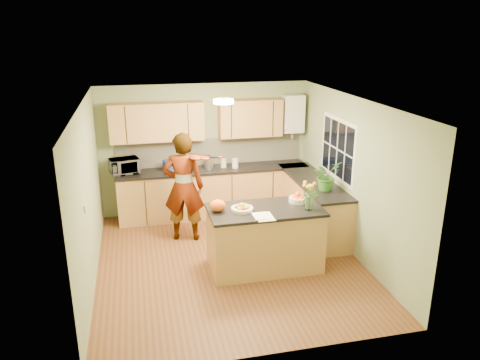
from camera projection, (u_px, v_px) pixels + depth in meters
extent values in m
plane|color=#573819|center=(229.00, 261.00, 7.34)|extent=(4.50, 4.50, 0.00)
cube|color=white|center=(228.00, 102.00, 6.56)|extent=(4.00, 4.50, 0.02)
cube|color=gray|center=(205.00, 149.00, 9.03)|extent=(4.00, 0.02, 2.50)
cube|color=gray|center=(271.00, 255.00, 4.87)|extent=(4.00, 0.02, 2.50)
cube|color=gray|center=(88.00, 196.00, 6.53)|extent=(0.02, 4.50, 2.50)
cube|color=gray|center=(352.00, 177.00, 7.37)|extent=(0.02, 4.50, 2.50)
cube|color=tan|center=(214.00, 192.00, 9.03)|extent=(3.60, 0.60, 0.90)
cube|color=black|center=(213.00, 169.00, 8.87)|extent=(3.64, 0.62, 0.04)
cube|color=tan|center=(312.00, 206.00, 8.35)|extent=(0.60, 2.20, 0.90)
cube|color=black|center=(313.00, 181.00, 8.20)|extent=(0.62, 2.24, 0.04)
cube|color=beige|center=(210.00, 151.00, 9.06)|extent=(3.60, 0.02, 0.52)
cube|color=tan|center=(157.00, 122.00, 8.50)|extent=(1.70, 0.34, 0.70)
cube|color=tan|center=(250.00, 118.00, 8.86)|extent=(1.20, 0.34, 0.70)
cube|color=white|center=(293.00, 113.00, 9.04)|extent=(0.40, 0.30, 0.72)
cylinder|color=#AEAEB3|center=(292.00, 134.00, 9.16)|extent=(0.06, 0.06, 0.20)
cube|color=white|center=(338.00, 149.00, 7.83)|extent=(0.01, 1.30, 1.05)
cube|color=black|center=(337.00, 149.00, 7.83)|extent=(0.01, 1.18, 0.92)
cube|color=white|center=(85.00, 208.00, 5.96)|extent=(0.02, 0.09, 0.09)
cylinder|color=#FFEABF|center=(224.00, 101.00, 6.85)|extent=(0.30, 0.30, 0.06)
cylinder|color=white|center=(224.00, 99.00, 6.84)|extent=(0.10, 0.10, 0.02)
cube|color=tan|center=(265.00, 240.00, 7.02)|extent=(1.64, 0.82, 0.92)
cube|color=black|center=(265.00, 210.00, 6.87)|extent=(1.68, 0.86, 0.04)
cylinder|color=#F2E1C1|center=(242.00, 209.00, 6.78)|extent=(0.32, 0.32, 0.05)
cylinder|color=#F2E1C1|center=(298.00, 200.00, 7.10)|extent=(0.26, 0.26, 0.08)
cylinder|color=silver|center=(309.00, 203.00, 6.79)|extent=(0.11, 0.11, 0.21)
ellipsoid|color=orange|center=(218.00, 206.00, 6.73)|extent=(0.29, 0.27, 0.18)
cube|color=white|center=(264.00, 217.00, 6.56)|extent=(0.25, 0.34, 0.01)
imported|color=#EAB68F|center=(184.00, 187.00, 7.84)|extent=(0.77, 0.59, 1.88)
imported|color=white|center=(124.00, 166.00, 8.51)|extent=(0.58, 0.45, 0.28)
cube|color=navy|center=(171.00, 166.00, 8.67)|extent=(0.30, 0.25, 0.21)
cylinder|color=#AEAEB3|center=(209.00, 163.00, 8.78)|extent=(0.17, 0.17, 0.23)
sphere|color=black|center=(208.00, 155.00, 8.73)|extent=(0.09, 0.09, 0.09)
cylinder|color=#F2E1C1|center=(224.00, 163.00, 8.91)|extent=(0.14, 0.14, 0.16)
cylinder|color=white|center=(235.00, 163.00, 8.87)|extent=(0.15, 0.15, 0.18)
imported|color=#326A23|center=(326.00, 176.00, 7.63)|extent=(0.56, 0.53, 0.49)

